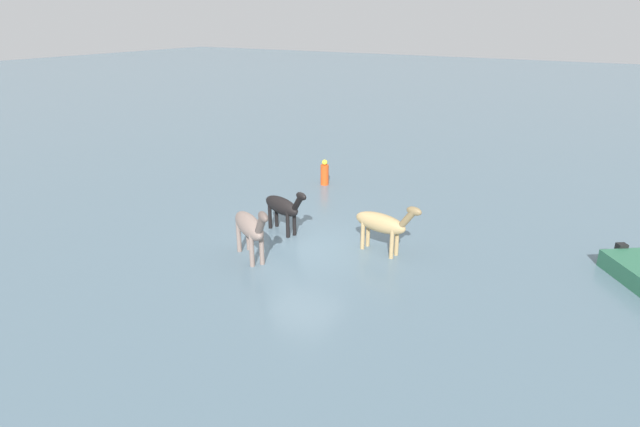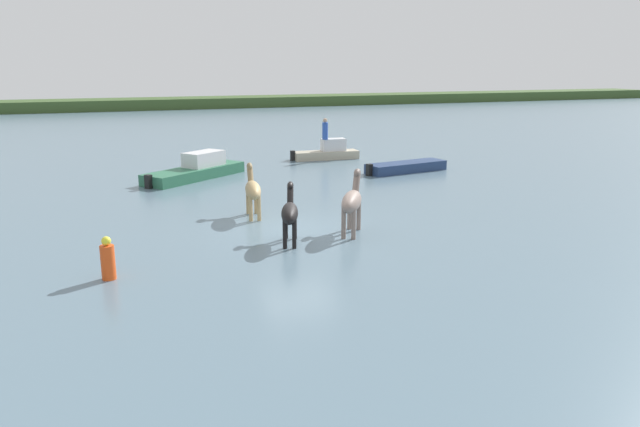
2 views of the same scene
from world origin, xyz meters
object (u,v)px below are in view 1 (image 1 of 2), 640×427
at_px(horse_pinto_flank, 283,207).
at_px(horse_gray_outer, 382,224).
at_px(horse_rear_stallion, 250,227).
at_px(buoy_channel_marker, 325,173).

bearing_deg(horse_pinto_flank, horse_gray_outer, 23.01).
bearing_deg(horse_rear_stallion, horse_gray_outer, 68.83).
distance_m(horse_pinto_flank, horse_gray_outer, 3.59).
bearing_deg(horse_gray_outer, horse_rear_stallion, -134.19).
bearing_deg(buoy_channel_marker, horse_pinto_flank, 15.95).
bearing_deg(horse_gray_outer, horse_pinto_flank, -167.23).
relative_size(horse_rear_stallion, buoy_channel_marker, 2.04).
height_order(horse_rear_stallion, horse_gray_outer, horse_rear_stallion).
xyz_separation_m(horse_rear_stallion, horse_pinto_flank, (-2.20, -0.34, -0.12)).
bearing_deg(horse_rear_stallion, horse_pinto_flank, 130.22).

